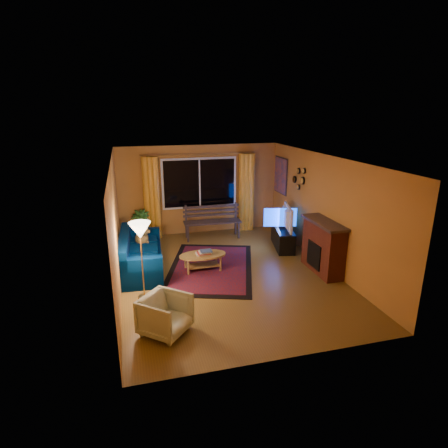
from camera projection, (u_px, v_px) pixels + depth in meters
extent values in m
cube|color=brown|center=(228.00, 274.00, 8.17)|extent=(4.50, 6.00, 0.02)
cube|color=white|center=(228.00, 158.00, 7.42)|extent=(4.50, 6.00, 0.02)
cube|color=#C38236|center=(199.00, 190.00, 10.57)|extent=(4.50, 0.02, 2.50)
cube|color=#C38236|center=(115.00, 228.00, 7.24)|extent=(0.02, 6.00, 2.50)
cube|color=#C38236|center=(325.00, 212.00, 8.35)|extent=(0.02, 6.00, 2.50)
cube|color=black|center=(200.00, 183.00, 10.45)|extent=(2.00, 0.02, 1.30)
cylinder|color=#BF8C3F|center=(199.00, 154.00, 10.17)|extent=(3.20, 0.03, 0.03)
cylinder|color=#F3A228|center=(152.00, 198.00, 10.16)|extent=(0.36, 0.36, 2.24)
cylinder|color=#F3A228|center=(246.00, 192.00, 10.83)|extent=(0.36, 0.36, 2.24)
cube|color=#302523|center=(212.00, 230.00, 10.34)|extent=(1.58, 0.53, 0.47)
imported|color=#235B1E|center=(141.00, 226.00, 10.01)|extent=(0.59, 0.59, 0.87)
cube|color=#00173D|center=(141.00, 253.00, 8.24)|extent=(1.01, 2.11, 0.83)
imported|color=beige|center=(165.00, 313.00, 5.94)|extent=(0.93, 0.94, 0.70)
cylinder|color=#BF8C3F|center=(142.00, 261.00, 6.92)|extent=(0.29, 0.29, 1.51)
cube|color=maroon|center=(211.00, 267.00, 8.48)|extent=(2.63, 3.31, 0.02)
cylinder|color=#A18140|center=(203.00, 262.00, 8.30)|extent=(1.05, 1.05, 0.38)
cube|color=black|center=(283.00, 238.00, 9.65)|extent=(0.67, 1.29, 0.51)
imported|color=black|center=(284.00, 217.00, 9.49)|extent=(0.39, 1.04, 0.60)
cube|color=maroon|center=(323.00, 248.00, 8.14)|extent=(0.40, 1.20, 1.10)
cube|color=#D05822|center=(281.00, 175.00, 10.49)|extent=(0.04, 0.76, 0.96)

